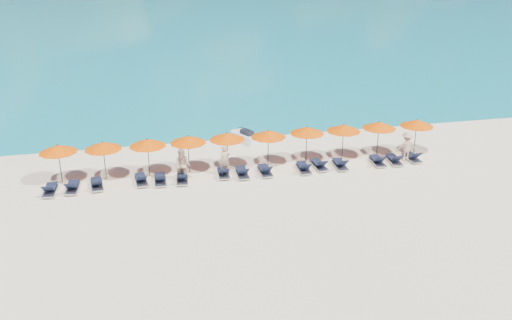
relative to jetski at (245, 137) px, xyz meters
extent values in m
plane|color=beige|center=(-0.70, -9.33, -0.33)|extent=(1400.00, 1400.00, 0.00)
cube|color=white|center=(-0.01, 0.02, -0.05)|extent=(1.77, 2.42, 0.52)
cube|color=black|center=(0.07, -0.15, 0.33)|extent=(0.84, 1.06, 0.33)
cylinder|color=black|center=(-0.26, 0.53, 0.47)|extent=(0.49, 0.28, 0.06)
imported|color=tan|center=(-2.29, -5.28, 0.56)|extent=(0.75, 0.59, 1.79)
imported|color=tan|center=(-4.75, -5.64, 0.62)|extent=(1.07, 0.96, 1.92)
imported|color=tan|center=(8.82, -5.56, 0.60)|extent=(1.24, 0.63, 1.88)
cylinder|color=black|center=(-11.37, -4.32, 0.77)|extent=(0.05, 0.05, 2.20)
cone|color=#D94800|center=(-11.37, -4.32, 1.69)|extent=(2.10, 2.10, 0.42)
sphere|color=black|center=(-11.37, -4.32, 1.91)|extent=(0.08, 0.08, 0.08)
cylinder|color=black|center=(-8.97, -4.37, 0.77)|extent=(0.05, 0.05, 2.20)
cone|color=#D94800|center=(-8.97, -4.37, 1.69)|extent=(2.10, 2.10, 0.42)
sphere|color=black|center=(-8.97, -4.37, 1.91)|extent=(0.08, 0.08, 0.08)
cylinder|color=black|center=(-6.54, -4.41, 0.77)|extent=(0.05, 0.05, 2.20)
cone|color=#D94800|center=(-6.54, -4.41, 1.69)|extent=(2.10, 2.10, 0.42)
sphere|color=black|center=(-6.54, -4.41, 1.91)|extent=(0.08, 0.08, 0.08)
cylinder|color=black|center=(-4.25, -4.38, 0.77)|extent=(0.05, 0.05, 2.20)
cone|color=#D94800|center=(-4.25, -4.38, 1.69)|extent=(2.10, 2.10, 0.42)
sphere|color=black|center=(-4.25, -4.38, 1.91)|extent=(0.08, 0.08, 0.08)
cylinder|color=black|center=(-1.98, -4.34, 0.77)|extent=(0.05, 0.05, 2.20)
cone|color=#D94800|center=(-1.98, -4.34, 1.69)|extent=(2.10, 2.10, 0.42)
sphere|color=black|center=(-1.98, -4.34, 1.91)|extent=(0.08, 0.08, 0.08)
cylinder|color=black|center=(0.46, -4.43, 0.77)|extent=(0.05, 0.05, 2.20)
cone|color=#D94800|center=(0.46, -4.43, 1.69)|extent=(2.10, 2.10, 0.42)
sphere|color=black|center=(0.46, -4.43, 1.91)|extent=(0.08, 0.08, 0.08)
cylinder|color=black|center=(2.87, -4.31, 0.77)|extent=(0.05, 0.05, 2.20)
cone|color=#D94800|center=(2.87, -4.31, 1.69)|extent=(2.10, 2.10, 0.42)
sphere|color=black|center=(2.87, -4.31, 1.91)|extent=(0.08, 0.08, 0.08)
cylinder|color=black|center=(5.17, -4.40, 0.77)|extent=(0.05, 0.05, 2.20)
cone|color=#D94800|center=(5.17, -4.40, 1.69)|extent=(2.10, 2.10, 0.42)
sphere|color=black|center=(5.17, -4.40, 1.91)|extent=(0.08, 0.08, 0.08)
cylinder|color=black|center=(7.48, -4.38, 0.77)|extent=(0.05, 0.05, 2.20)
cone|color=#D94800|center=(7.48, -4.38, 1.69)|extent=(2.10, 2.10, 0.42)
sphere|color=black|center=(7.48, -4.38, 1.91)|extent=(0.08, 0.08, 0.08)
cylinder|color=black|center=(9.94, -4.50, 0.77)|extent=(0.05, 0.05, 2.20)
cone|color=#D94800|center=(9.94, -4.50, 1.69)|extent=(2.10, 2.10, 0.42)
sphere|color=black|center=(9.94, -4.50, 1.91)|extent=(0.08, 0.08, 0.08)
cube|color=silver|center=(-11.87, -5.67, -0.19)|extent=(0.73, 1.74, 0.06)
cube|color=black|center=(-11.85, -5.42, -0.03)|extent=(0.62, 1.13, 0.04)
cube|color=black|center=(-11.90, -6.22, 0.22)|extent=(0.58, 0.57, 0.43)
cube|color=silver|center=(-10.72, -5.58, -0.19)|extent=(0.75, 1.74, 0.06)
cube|color=black|center=(-10.70, -5.33, -0.03)|extent=(0.63, 1.14, 0.04)
cube|color=black|center=(-10.76, -6.13, 0.22)|extent=(0.59, 0.58, 0.43)
cube|color=silver|center=(-9.45, -5.45, -0.19)|extent=(0.77, 1.75, 0.06)
cube|color=black|center=(-9.48, -5.21, -0.03)|extent=(0.65, 1.15, 0.04)
cube|color=black|center=(-9.40, -6.00, 0.22)|extent=(0.60, 0.58, 0.43)
cube|color=silver|center=(-7.06, -5.37, -0.19)|extent=(0.75, 1.74, 0.06)
cube|color=black|center=(-7.08, -5.12, -0.03)|extent=(0.63, 1.14, 0.04)
cube|color=black|center=(-7.01, -5.92, 0.22)|extent=(0.59, 0.58, 0.43)
cube|color=silver|center=(-6.02, -5.56, -0.19)|extent=(0.69, 1.72, 0.06)
cube|color=black|center=(-6.01, -5.31, -0.03)|extent=(0.59, 1.12, 0.04)
cube|color=black|center=(-6.04, -6.11, 0.22)|extent=(0.57, 0.56, 0.43)
cube|color=silver|center=(-4.80, -5.66, -0.19)|extent=(0.78, 1.75, 0.06)
cube|color=black|center=(-4.78, -5.41, -0.03)|extent=(0.66, 1.15, 0.04)
cube|color=black|center=(-4.86, -6.21, 0.22)|extent=(0.60, 0.59, 0.43)
cube|color=silver|center=(-2.41, -5.38, -0.19)|extent=(0.73, 1.74, 0.06)
cube|color=black|center=(-2.39, -5.13, -0.03)|extent=(0.62, 1.13, 0.04)
cube|color=black|center=(-2.44, -5.93, 0.22)|extent=(0.58, 0.57, 0.43)
cube|color=silver|center=(-1.36, -5.64, -0.19)|extent=(0.66, 1.72, 0.06)
cube|color=black|center=(-1.35, -5.39, -0.03)|extent=(0.58, 1.11, 0.04)
cube|color=black|center=(-1.37, -6.19, 0.22)|extent=(0.56, 0.55, 0.43)
cube|color=silver|center=(-0.02, -5.63, -0.19)|extent=(0.63, 1.70, 0.06)
cube|color=black|center=(-0.02, -5.38, -0.03)|extent=(0.56, 1.10, 0.04)
cube|color=black|center=(-0.01, -6.18, 0.22)|extent=(0.55, 0.54, 0.43)
cube|color=silver|center=(2.28, -5.74, -0.19)|extent=(0.71, 1.73, 0.06)
cube|color=black|center=(2.30, -5.49, -0.03)|extent=(0.61, 1.13, 0.04)
cube|color=black|center=(2.25, -6.29, 0.22)|extent=(0.58, 0.57, 0.43)
cube|color=silver|center=(3.32, -5.50, -0.19)|extent=(0.69, 1.72, 0.06)
cube|color=black|center=(3.31, -5.25, -0.03)|extent=(0.60, 1.12, 0.04)
cube|color=black|center=(3.34, -6.05, 0.22)|extent=(0.57, 0.56, 0.43)
cube|color=silver|center=(4.55, -5.70, -0.19)|extent=(0.72, 1.73, 0.06)
cube|color=black|center=(4.56, -5.45, -0.03)|extent=(0.61, 1.13, 0.04)
cube|color=black|center=(4.52, -6.24, 0.22)|extent=(0.58, 0.57, 0.43)
cube|color=silver|center=(6.95, -5.66, -0.19)|extent=(0.76, 1.75, 0.06)
cube|color=black|center=(6.97, -5.41, -0.03)|extent=(0.64, 1.14, 0.04)
cube|color=black|center=(6.90, -6.21, 0.22)|extent=(0.59, 0.58, 0.43)
cube|color=silver|center=(8.01, -5.72, -0.19)|extent=(0.76, 1.75, 0.06)
cube|color=black|center=(8.03, -5.47, -0.03)|extent=(0.64, 1.14, 0.04)
cube|color=black|center=(7.96, -6.27, 0.22)|extent=(0.59, 0.58, 0.43)
cube|color=silver|center=(9.27, -5.54, -0.19)|extent=(0.67, 1.72, 0.06)
cube|color=black|center=(9.26, -5.29, -0.03)|extent=(0.58, 1.11, 0.04)
cube|color=black|center=(9.29, -6.09, 0.22)|extent=(0.56, 0.55, 0.43)
camera|label=1|loc=(-7.18, -35.09, 12.75)|focal=40.00mm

